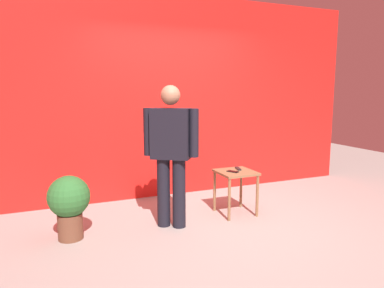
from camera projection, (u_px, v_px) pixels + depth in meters
The scene contains 7 objects.
ground_plane at pixel (227, 230), 4.07m from camera, with size 12.00×12.00×0.00m, color #9E9991.
back_wall_red at pixel (177, 97), 5.31m from camera, with size 5.93×0.12×2.92m, color red.
standing_person at pixel (171, 149), 4.04m from camera, with size 0.59×0.45×1.63m.
side_table at pixel (236, 179), 4.53m from camera, with size 0.46×0.46×0.56m.
cell_phone at pixel (233, 172), 4.47m from camera, with size 0.07×0.14×0.01m, color black.
tv_remote at pixel (238, 169), 4.62m from camera, with size 0.04×0.17×0.02m, color black.
potted_plant at pixel (69, 202), 3.76m from camera, with size 0.44×0.44×0.69m.
Camera 1 is at (-1.87, -3.42, 1.58)m, focal length 33.50 mm.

